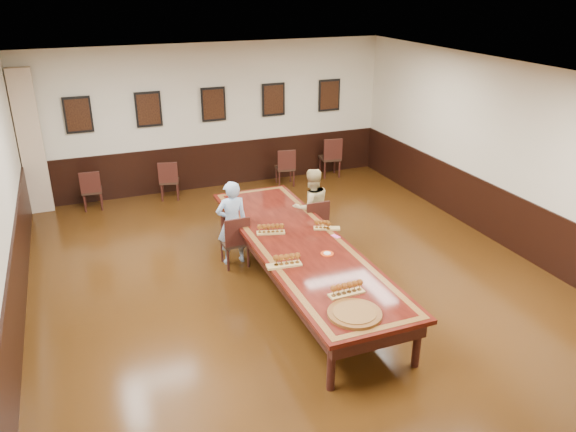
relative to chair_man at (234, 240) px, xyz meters
name	(u,v)px	position (x,y,z in m)	size (l,w,h in m)	color
floor	(300,287)	(0.72, -1.08, -0.46)	(8.00, 10.00, 0.02)	black
ceiling	(302,78)	(0.72, -1.08, 2.76)	(8.00, 10.00, 0.02)	white
wall_back	(213,117)	(0.72, 3.93, 1.15)	(8.00, 0.02, 3.20)	beige
wall_right	(519,160)	(4.73, -1.08, 1.15)	(0.02, 10.00, 3.20)	beige
chair_man	(234,240)	(0.00, 0.00, 0.00)	(0.42, 0.46, 0.91)	black
chair_woman	(313,223)	(1.50, 0.17, 0.00)	(0.43, 0.46, 0.91)	black
spare_chair_a	(92,189)	(-2.03, 3.48, -0.03)	(0.40, 0.44, 0.85)	black
spare_chair_b	(169,179)	(-0.43, 3.49, -0.02)	(0.41, 0.44, 0.87)	black
spare_chair_c	(285,167)	(2.21, 3.38, -0.01)	(0.41, 0.45, 0.88)	black
spare_chair_d	(330,157)	(3.46, 3.58, 0.03)	(0.45, 0.49, 0.97)	black
person_man	(232,223)	(0.00, 0.10, 0.27)	(0.53, 0.35, 1.45)	#538DCF
person_woman	(311,207)	(1.50, 0.27, 0.26)	(0.71, 0.55, 1.42)	#D0BD82
pink_phone	(336,236)	(1.32, -1.07, 0.30)	(0.07, 0.14, 0.01)	#FF54AF
curtain	(31,143)	(-3.03, 3.74, 1.00)	(0.45, 0.18, 2.90)	tan
wainscoting	(300,258)	(0.72, -1.08, 0.05)	(8.00, 10.00, 1.00)	black
conference_table	(300,251)	(0.72, -1.08, 0.16)	(1.40, 5.00, 0.76)	black
posters	(213,104)	(0.72, 3.86, 1.45)	(6.14, 0.04, 0.74)	black
flight_a	(271,229)	(0.43, -0.59, 0.37)	(0.46, 0.25, 0.17)	#AE8C49
flight_b	(325,225)	(1.29, -0.76, 0.37)	(0.43, 0.28, 0.16)	#AE8C49
flight_c	(285,261)	(0.24, -1.67, 0.38)	(0.50, 0.20, 0.18)	#AE8C49
flight_d	(347,289)	(0.69, -2.68, 0.38)	(0.48, 0.16, 0.18)	#AE8C49
red_plate_grp	(327,254)	(0.94, -1.57, 0.31)	(0.19, 0.19, 0.02)	red
carved_platter	(355,314)	(0.57, -3.13, 0.32)	(0.82, 0.82, 0.05)	#532C10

